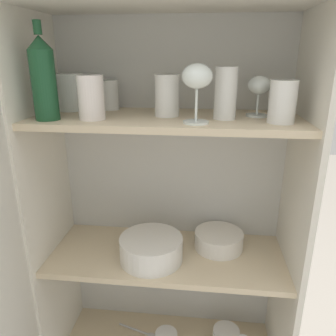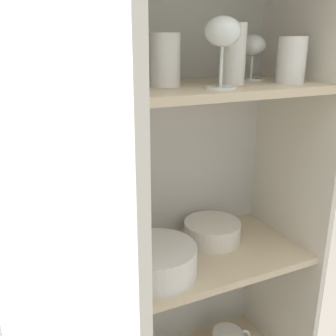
% 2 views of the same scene
% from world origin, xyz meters
% --- Properties ---
extents(cupboard_back_panel, '(0.83, 0.02, 1.51)m').
position_xyz_m(cupboard_back_panel, '(0.00, 0.33, 0.75)').
color(cupboard_back_panel, silver).
rests_on(cupboard_back_panel, ground_plane).
extents(cupboard_side_left, '(0.02, 0.35, 1.51)m').
position_xyz_m(cupboard_side_left, '(-0.41, 0.16, 0.75)').
color(cupboard_side_left, silver).
rests_on(cupboard_side_left, ground_plane).
extents(cupboard_side_right, '(0.02, 0.35, 1.51)m').
position_xyz_m(cupboard_side_right, '(0.41, 0.16, 0.75)').
color(cupboard_side_right, silver).
rests_on(cupboard_side_right, ground_plane).
extents(cupboard_top_panel, '(0.83, 0.35, 0.02)m').
position_xyz_m(cupboard_top_panel, '(0.00, 0.16, 1.51)').
color(cupboard_top_panel, silver).
rests_on(cupboard_top_panel, cupboard_side_left).
extents(shelf_board_middle, '(0.80, 0.32, 0.02)m').
position_xyz_m(shelf_board_middle, '(0.00, 0.16, 0.72)').
color(shelf_board_middle, beige).
extents(shelf_board_upper, '(0.80, 0.32, 0.02)m').
position_xyz_m(shelf_board_upper, '(0.00, 0.16, 1.20)').
color(shelf_board_upper, beige).
extents(cupboard_door, '(0.15, 0.40, 1.51)m').
position_xyz_m(cupboard_door, '(-0.35, -0.21, 0.75)').
color(cupboard_door, silver).
rests_on(cupboard_door, ground_plane).
extents(tumbler_glass_0, '(0.07, 0.07, 0.11)m').
position_xyz_m(tumbler_glass_0, '(0.32, 0.10, 1.26)').
color(tumbler_glass_0, white).
rests_on(tumbler_glass_0, shelf_board_upper).
extents(tumbler_glass_1, '(0.07, 0.07, 0.12)m').
position_xyz_m(tumbler_glass_1, '(0.00, 0.17, 1.27)').
color(tumbler_glass_1, white).
rests_on(tumbler_glass_1, shelf_board_upper).
extents(tumbler_glass_2, '(0.06, 0.06, 0.10)m').
position_xyz_m(tumbler_glass_2, '(-0.20, 0.27, 1.25)').
color(tumbler_glass_2, white).
rests_on(tumbler_glass_2, shelf_board_upper).
extents(tumbler_glass_3, '(0.06, 0.06, 0.14)m').
position_xyz_m(tumbler_glass_3, '(0.17, 0.14, 1.28)').
color(tumbler_glass_3, white).
rests_on(tumbler_glass_3, shelf_board_upper).
extents(tumbler_glass_4, '(0.08, 0.08, 0.12)m').
position_xyz_m(tumbler_glass_4, '(-0.33, 0.23, 1.27)').
color(tumbler_glass_4, white).
rests_on(tumbler_glass_4, shelf_board_upper).
extents(tumbler_glass_5, '(0.07, 0.07, 0.12)m').
position_xyz_m(tumbler_glass_5, '(-0.20, 0.09, 1.27)').
color(tumbler_glass_5, silver).
rests_on(tumbler_glass_5, shelf_board_upper).
extents(wine_glass_0, '(0.08, 0.08, 0.16)m').
position_xyz_m(wine_glass_0, '(0.09, 0.06, 1.32)').
color(wine_glass_0, white).
rests_on(wine_glass_0, shelf_board_upper).
extents(wine_glass_1, '(0.07, 0.07, 0.12)m').
position_xyz_m(wine_glass_1, '(0.27, 0.19, 1.29)').
color(wine_glass_1, white).
rests_on(wine_glass_1, shelf_board_upper).
extents(wine_bottle, '(0.07, 0.07, 0.26)m').
position_xyz_m(wine_bottle, '(-0.33, 0.07, 1.32)').
color(wine_bottle, '#194728').
rests_on(wine_bottle, shelf_board_upper).
extents(plate_stack_white, '(0.21, 0.21, 0.08)m').
position_xyz_m(plate_stack_white, '(-0.05, 0.12, 0.77)').
color(plate_stack_white, silver).
rests_on(plate_stack_white, shelf_board_middle).
extents(mixing_bowl_large, '(0.17, 0.17, 0.06)m').
position_xyz_m(mixing_bowl_large, '(0.18, 0.22, 0.76)').
color(mixing_bowl_large, silver).
rests_on(mixing_bowl_large, shelf_board_middle).
extents(serving_spoon, '(0.17, 0.06, 0.01)m').
position_xyz_m(serving_spoon, '(-0.11, 0.21, 0.31)').
color(serving_spoon, silver).
rests_on(serving_spoon, shelf_board_lower).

